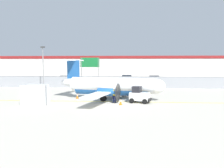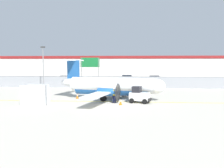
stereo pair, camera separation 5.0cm
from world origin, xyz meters
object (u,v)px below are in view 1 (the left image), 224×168
Objects in this scene: traffic_cone_near_left at (77,96)px; parked_car_1 at (87,80)px; parked_car_0 at (66,79)px; parked_car_3 at (155,79)px; commuter_airplane at (113,86)px; ground_crew_worker at (114,95)px; baggage_tug at (139,95)px; cargo_container at (35,95)px; parked_car_2 at (126,78)px; traffic_cone_near_right at (121,102)px; highway_sign at (90,65)px; parked_car_4 at (196,81)px; apron_light_pole at (43,64)px.

traffic_cone_near_left is 0.15× the size of parked_car_1.
parked_car_3 is (19.82, 1.77, 0.00)m from parked_car_0.
parked_car_1 is 0.99× the size of parked_car_3.
commuter_airplane reaches higher than ground_crew_worker.
baggage_tug is 2.83m from ground_crew_worker.
cargo_container reaches higher than parked_car_2.
baggage_tug reaches higher than traffic_cone_near_right.
highway_sign is at bearing 93.94° from traffic_cone_near_left.
parked_car_4 is at bearing -4.62° from parked_car_0.
cargo_container is 4.01× the size of traffic_cone_near_left.
traffic_cone_near_right is at bearing -46.66° from apron_light_pole.
parked_car_2 is (7.87, 8.17, 0.00)m from parked_car_1.
baggage_tug is 30.84m from parked_car_2.
ground_crew_worker is 8.57m from cargo_container.
parked_car_4 is at bearing 60.55° from traffic_cone_near_right.
commuter_airplane is 21.05m from parked_car_1.
ground_crew_worker is 0.40× the size of parked_car_0.
parked_car_2 is at bearing 158.44° from parked_car_4.
parked_car_4 is (14.90, 23.71, -0.06)m from ground_crew_worker.
commuter_airplane reaches higher than parked_car_0.
apron_light_pole is at bearing -89.31° from parked_car_0.
cargo_container is at bearing -126.35° from parked_car_4.
traffic_cone_near_right is 30.54m from parked_car_3.
baggage_tug is 0.59× the size of parked_car_3.
traffic_cone_near_right is (1.14, -4.29, -1.29)m from commuter_airplane.
ground_crew_worker is at bearing 87.22° from parked_car_2.
baggage_tug is at bearing -19.39° from traffic_cone_near_left.
parked_car_2 is at bearing 52.39° from apron_light_pole.
traffic_cone_near_left is 0.12× the size of highway_sign.
parked_car_2 is at bearing 80.02° from cargo_container.
parked_car_1 is 0.78× the size of highway_sign.
parked_car_2 is at bearing 100.68° from commuter_airplane.
commuter_airplane is at bearing -3.21° from ground_crew_worker.
ground_crew_worker and parked_car_1 have the same top height.
traffic_cone_near_left is 20.03m from parked_car_1.
parked_car_2 is 6.91m from parked_car_3.
cargo_container reaches higher than parked_car_0.
parked_car_0 reaches higher than traffic_cone_near_left.
parked_car_0 is at bearing 108.26° from traffic_cone_near_left.
traffic_cone_near_right is 0.15× the size of parked_car_3.
highway_sign is at bearing 108.49° from traffic_cone_near_right.
traffic_cone_near_right is at bearing 88.66° from parked_car_2.
apron_light_pole reaches higher than baggage_tug.
parked_car_1 is (-8.05, 24.16, 0.58)m from traffic_cone_near_right.
ground_crew_worker is 0.31× the size of highway_sign.
traffic_cone_near_left is 13.76m from apron_light_pole.
parked_car_0 is at bearing -169.20° from parked_car_3.
highway_sign reaches higher than ground_crew_worker.
baggage_tug is 26.36m from parked_car_4.
cargo_container is at bearing -96.21° from highway_sign.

